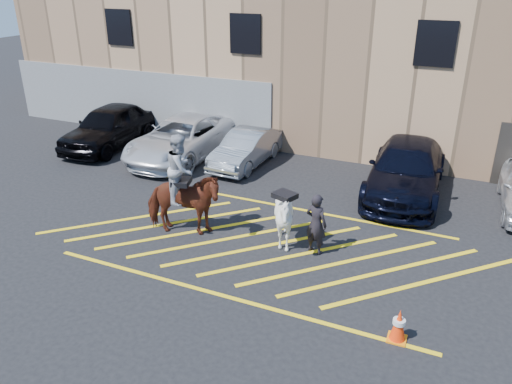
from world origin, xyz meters
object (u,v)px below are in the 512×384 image
at_px(car_silver_sedan, 246,148).
at_px(saddled_white, 284,218).
at_px(car_white_pickup, 182,138).
at_px(traffic_cone, 399,325).
at_px(mounted_bay, 182,196).
at_px(car_blue_suv, 406,169).
at_px(handler, 316,224).
at_px(car_black_suv, 109,126).

relative_size(car_silver_sedan, saddled_white, 2.09).
bearing_deg(car_white_pickup, traffic_cone, -37.96).
bearing_deg(mounted_bay, car_white_pickup, 121.96).
relative_size(car_white_pickup, car_blue_suv, 0.99).
distance_m(handler, traffic_cone, 3.71).
height_order(saddled_white, traffic_cone, saddled_white).
bearing_deg(mounted_bay, car_silver_sedan, 97.32).
bearing_deg(saddled_white, handler, 3.27).
height_order(car_black_suv, car_blue_suv, car_black_suv).
distance_m(handler, mounted_bay, 3.74).
relative_size(car_blue_suv, handler, 3.42).
bearing_deg(handler, saddled_white, 17.96).
bearing_deg(car_black_suv, traffic_cone, -33.89).
bearing_deg(car_white_pickup, car_black_suv, -179.28).
relative_size(car_silver_sedan, handler, 2.38).
xyz_separation_m(car_silver_sedan, mounted_bay, (0.73, -5.70, 0.53)).
bearing_deg(mounted_bay, car_blue_suv, 46.59).
bearing_deg(traffic_cone, car_white_pickup, 142.08).
relative_size(mounted_bay, traffic_cone, 4.01).
bearing_deg(traffic_cone, car_black_suv, 150.42).
relative_size(car_blue_suv, saddled_white, 2.99).
xyz_separation_m(car_silver_sedan, saddled_white, (3.55, -5.21, 0.20)).
relative_size(car_black_suv, mounted_bay, 1.74).
xyz_separation_m(car_black_suv, saddled_white, (9.72, -4.91, -0.02)).
xyz_separation_m(car_white_pickup, handler, (7.08, -4.90, 0.05)).
bearing_deg(car_silver_sedan, car_black_suv, -175.31).
xyz_separation_m(car_black_suv, handler, (10.59, -4.86, -0.04)).
distance_m(car_white_pickup, handler, 8.61).
bearing_deg(saddled_white, car_black_suv, 153.23).
bearing_deg(car_black_suv, car_white_pickup, -3.54).
xyz_separation_m(car_white_pickup, mounted_bay, (3.39, -5.44, 0.40)).
height_order(car_white_pickup, car_blue_suv, car_blue_suv).
bearing_deg(saddled_white, car_silver_sedan, 124.23).
relative_size(car_black_suv, saddled_white, 2.68).
distance_m(car_white_pickup, saddled_white, 7.94).
xyz_separation_m(car_black_suv, mounted_bay, (6.91, -5.39, 0.31)).
bearing_deg(mounted_bay, car_black_suv, 142.03).
xyz_separation_m(car_black_suv, car_blue_suv, (12.12, 0.12, -0.04)).
bearing_deg(car_silver_sedan, handler, -47.66).
bearing_deg(car_blue_suv, car_white_pickup, 178.05).
distance_m(car_blue_suv, handler, 5.20).
bearing_deg(handler, car_silver_sedan, -34.79).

